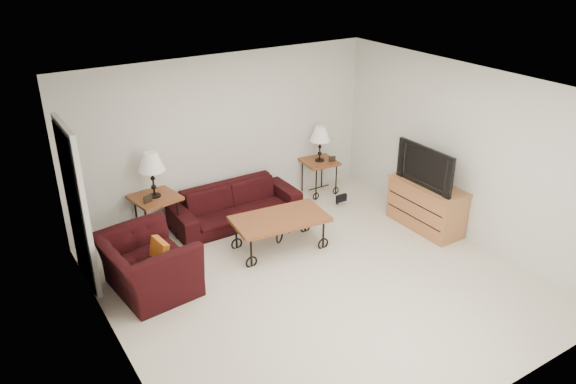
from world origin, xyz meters
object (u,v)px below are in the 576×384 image
object	(u,v)px
backpack	(338,194)
sofa	(236,205)
side_table_left	(157,217)
lamp_left	(152,175)
television	(430,166)
side_table_right	(319,177)
lamp_right	(320,144)
armchair	(147,265)
coffee_table	(280,233)
tv_stand	(426,206)

from	to	relation	value
backpack	sofa	bearing A→B (deg)	152.11
side_table_left	backpack	bearing A→B (deg)	-10.58
lamp_left	television	bearing A→B (deg)	-27.98
lamp_left	television	world-z (taller)	lamp_left
side_table_right	lamp_right	distance (m)	0.60
side_table_left	television	size ratio (longest dim) A/B	0.63
armchair	backpack	world-z (taller)	armchair
side_table_left	television	distance (m)	4.03
lamp_left	coffee_table	world-z (taller)	lamp_left
side_table_right	backpack	xyz separation A→B (m)	(-0.01, -0.54, -0.11)
side_table_left	backpack	size ratio (longest dim) A/B	1.76
armchair	tv_stand	distance (m)	4.16
armchair	television	size ratio (longest dim) A/B	1.08
armchair	tv_stand	world-z (taller)	armchair
lamp_left	television	size ratio (longest dim) A/B	0.63
lamp_right	television	size ratio (longest dim) A/B	0.56
coffee_table	side_table_left	bearing A→B (deg)	137.78
lamp_right	television	world-z (taller)	television
sofa	television	size ratio (longest dim) A/B	1.88
lamp_left	armchair	size ratio (longest dim) A/B	0.59
sofa	armchair	distance (m)	2.05
armchair	side_table_right	bearing A→B (deg)	-76.42
side_table_right	lamp_right	bearing A→B (deg)	0.00
lamp_right	armchair	size ratio (longest dim) A/B	0.52
side_table_right	armchair	world-z (taller)	armchair
lamp_right	coffee_table	distance (m)	2.07
lamp_left	armchair	xyz separation A→B (m)	(-0.58, -1.22, -0.63)
side_table_right	tv_stand	distance (m)	1.97
television	armchair	bearing A→B (deg)	-98.99
lamp_right	coffee_table	bearing A→B (deg)	-141.71
sofa	tv_stand	distance (m)	2.89
lamp_right	sofa	bearing A→B (deg)	-173.95
sofa	lamp_right	bearing A→B (deg)	6.05
lamp_right	television	bearing A→B (deg)	-71.47
coffee_table	television	world-z (taller)	television
side_table_right	lamp_left	xyz separation A→B (m)	(-2.88, 0.00, 0.70)
armchair	sofa	bearing A→B (deg)	-65.31
lamp_left	tv_stand	world-z (taller)	lamp_left
side_table_left	tv_stand	world-z (taller)	tv_stand
side_table_right	tv_stand	size ratio (longest dim) A/B	0.50
lamp_left	armchair	bearing A→B (deg)	-115.31
sofa	lamp_right	xyz separation A→B (m)	(1.70, 0.18, 0.60)
sofa	side_table_left	size ratio (longest dim) A/B	2.97
sofa	side_table_right	xyz separation A→B (m)	(1.70, 0.18, 0.01)
lamp_right	coffee_table	size ratio (longest dim) A/B	0.45
backpack	armchair	bearing A→B (deg)	175.18
side_table_right	tv_stand	world-z (taller)	tv_stand
television	side_table_right	bearing A→B (deg)	-161.47
side_table_right	backpack	world-z (taller)	side_table_right
coffee_table	tv_stand	size ratio (longest dim) A/B	1.11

